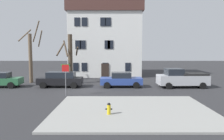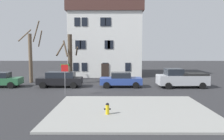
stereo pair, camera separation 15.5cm
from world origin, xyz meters
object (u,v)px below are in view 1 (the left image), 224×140
car_black_wagon (60,79)px  fire_hydrant (109,108)px  street_sign_pole (65,74)px  car_blue_sedan (121,80)px  building_main (105,37)px  pickup_truck_silver (182,78)px  tree_bare_near (31,55)px  tree_bare_mid (70,58)px

car_black_wagon → fire_hydrant: car_black_wagon is taller
car_black_wagon → street_sign_pole: size_ratio=1.70×
car_blue_sedan → building_main: bearing=100.5°
street_sign_pole → pickup_truck_silver: bearing=20.8°
fire_hydrant → car_blue_sedan: bearing=83.4°
building_main → car_blue_sedan: bearing=-79.5°
car_black_wagon → fire_hydrant: (5.39, -10.20, -0.39)m
building_main → fire_hydrant: bearing=-87.7°
tree_bare_near → pickup_truck_silver: tree_bare_near is taller
tree_bare_mid → fire_hydrant: tree_bare_mid is taller
building_main → fire_hydrant: 21.99m
tree_bare_near → street_sign_pole: bearing=-52.8°
tree_bare_mid → car_black_wagon: tree_bare_mid is taller
car_black_wagon → car_blue_sedan: bearing=0.1°
building_main → car_black_wagon: 13.01m
tree_bare_near → car_blue_sedan: 11.71m
car_blue_sedan → street_sign_pole: (-5.02, -4.54, 1.15)m
car_black_wagon → pickup_truck_silver: pickup_truck_silver is taller
tree_bare_mid → fire_hydrant: size_ratio=8.28×
building_main → car_black_wagon: bearing=-112.2°
street_sign_pole → tree_bare_mid: bearing=98.0°
tree_bare_near → car_blue_sedan: (10.94, -3.27, -2.61)m
building_main → car_blue_sedan: building_main is taller
car_black_wagon → pickup_truck_silver: size_ratio=0.90×
car_blue_sedan → street_sign_pole: street_sign_pole is taller
tree_bare_mid → pickup_truck_silver: 12.91m
car_blue_sedan → street_sign_pole: bearing=-137.9°
tree_bare_mid → pickup_truck_silver: bearing=-10.9°
fire_hydrant → building_main: bearing=92.3°
building_main → tree_bare_mid: bearing=-114.0°
tree_bare_mid → street_sign_pole: (0.95, -6.79, -1.11)m
building_main → tree_bare_near: size_ratio=1.56×
tree_bare_mid → car_black_wagon: bearing=-104.8°
tree_bare_near → street_sign_pole: 9.91m
building_main → tree_bare_near: 12.11m
tree_bare_near → street_sign_pole: tree_bare_near is taller
tree_bare_near → tree_bare_mid: tree_bare_near is taller
car_blue_sedan → car_black_wagon: bearing=-179.9°
building_main → pickup_truck_silver: (8.59, -11.21, -5.04)m
fire_hydrant → tree_bare_mid: bearing=111.0°
car_black_wagon → car_blue_sedan: (6.57, 0.01, -0.06)m
tree_bare_mid → tree_bare_near: bearing=168.4°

